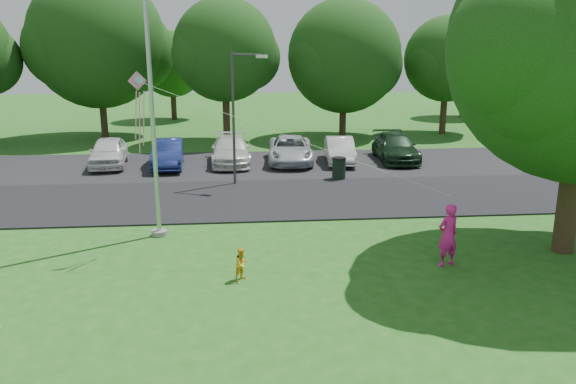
{
  "coord_description": "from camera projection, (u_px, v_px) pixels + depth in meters",
  "views": [
    {
      "loc": [
        -0.95,
        -12.35,
        5.92
      ],
      "look_at": [
        0.55,
        4.0,
        1.6
      ],
      "focal_mm": 35.0,
      "sensor_mm": 36.0,
      "label": 1
    }
  ],
  "objects": [
    {
      "name": "kite",
      "position": [
        151.0,
        101.0,
        15.51
      ],
      "size": [
        8.63,
        2.19,
        3.22
      ],
      "rotation": [
        0.0,
        0.0,
        0.4
      ],
      "color": "pink",
      "rests_on": "ground"
    },
    {
      "name": "trash_can",
      "position": [
        339.0,
        169.0,
        25.24
      ],
      "size": [
        0.64,
        0.64,
        1.02
      ],
      "rotation": [
        0.0,
        0.0,
        0.43
      ],
      "color": "black",
      "rests_on": "ground"
    },
    {
      "name": "horizon_trees",
      "position": [
        298.0,
        65.0,
        45.37
      ],
      "size": [
        77.46,
        7.2,
        7.02
      ],
      "color": "#332316",
      "rests_on": "ground"
    },
    {
      "name": "park_road",
      "position": [
        263.0,
        199.0,
        22.15
      ],
      "size": [
        60.0,
        6.0,
        0.06
      ],
      "primitive_type": "cube",
      "color": "black",
      "rests_on": "ground"
    },
    {
      "name": "child_yellow",
      "position": [
        242.0,
        264.0,
        14.48
      ],
      "size": [
        0.54,
        0.53,
        0.87
      ],
      "primitive_type": "imported",
      "rotation": [
        0.0,
        0.0,
        0.72
      ],
      "color": "yellow",
      "rests_on": "ground"
    },
    {
      "name": "ground",
      "position": [
        280.0,
        299.0,
        13.49
      ],
      "size": [
        120.0,
        120.0,
        0.0
      ],
      "primitive_type": "plane",
      "color": "#1F5C18",
      "rests_on": "ground"
    },
    {
      "name": "street_lamp",
      "position": [
        238.0,
        106.0,
        23.56
      ],
      "size": [
        1.5,
        0.79,
        5.67
      ],
      "rotation": [
        0.0,
        0.0,
        -0.43
      ],
      "color": "#3F3F44",
      "rests_on": "ground"
    },
    {
      "name": "woman",
      "position": [
        448.0,
        235.0,
        15.32
      ],
      "size": [
        0.74,
        0.6,
        1.76
      ],
      "primitive_type": "imported",
      "rotation": [
        0.0,
        0.0,
        3.47
      ],
      "color": "#E61E8D",
      "rests_on": "ground"
    },
    {
      "name": "flagpole",
      "position": [
        152.0,
        105.0,
        16.93
      ],
      "size": [
        0.5,
        0.5,
        10.0
      ],
      "color": "#B7BABF",
      "rests_on": "ground"
    },
    {
      "name": "parked_cars",
      "position": [
        262.0,
        150.0,
        28.41
      ],
      "size": [
        16.69,
        5.13,
        1.41
      ],
      "color": "silver",
      "rests_on": "ground"
    },
    {
      "name": "tree_row",
      "position": [
        275.0,
        48.0,
        35.51
      ],
      "size": [
        64.35,
        11.94,
        10.88
      ],
      "color": "#332316",
      "rests_on": "ground"
    },
    {
      "name": "parking_strip",
      "position": [
        257.0,
        165.0,
        28.41
      ],
      "size": [
        42.0,
        7.0,
        0.06
      ],
      "primitive_type": "cube",
      "color": "black",
      "rests_on": "ground"
    }
  ]
}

